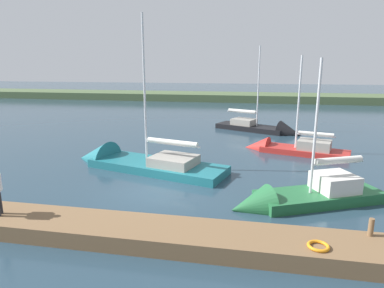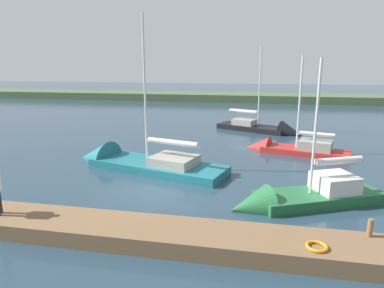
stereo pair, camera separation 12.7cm
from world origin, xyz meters
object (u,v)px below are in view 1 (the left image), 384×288
Objects in this scene: sailboat_mid_channel at (130,164)px; sailboat_outer_mooring at (287,150)px; life_ring_buoy at (318,246)px; sailboat_behind_pier at (266,130)px; mooring_post_near at (371,227)px; sailboat_far_right at (297,200)px.

sailboat_mid_channel is 1.36× the size of sailboat_outer_mooring.
sailboat_mid_channel is (9.31, -8.73, -0.55)m from life_ring_buoy.
sailboat_outer_mooring is 7.25m from sailboat_behind_pier.
sailboat_outer_mooring is (-0.33, -13.92, -0.52)m from life_ring_buoy.
mooring_post_near is 2.08m from life_ring_buoy.
sailboat_far_right reaches higher than life_ring_buoy.
sailboat_behind_pier is (0.95, -21.06, -0.46)m from life_ring_buoy.
life_ring_buoy is 0.09× the size of sailboat_far_right.
sailboat_behind_pier reaches higher than sailboat_outer_mooring.
sailboat_behind_pier is (2.72, -19.99, -0.71)m from mooring_post_near.
sailboat_far_right is at bearing -63.15° from mooring_post_near.
mooring_post_near reaches higher than life_ring_buoy.
sailboat_outer_mooring reaches higher than life_ring_buoy.
sailboat_outer_mooring reaches higher than mooring_post_near.
sailboat_mid_channel is 10.13m from sailboat_far_right.
sailboat_mid_channel reaches higher than sailboat_outer_mooring.
sailboat_outer_mooring is at bearing -54.57° from sailboat_behind_pier.
life_ring_buoy is 21.09m from sailboat_behind_pier.
mooring_post_near is at bearing -148.81° from life_ring_buoy.
sailboat_outer_mooring is at bearing -136.07° from sailboat_mid_channel.
sailboat_mid_channel is (11.08, -7.66, -0.80)m from mooring_post_near.
sailboat_far_right is at bearing 104.39° from sailboat_outer_mooring.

